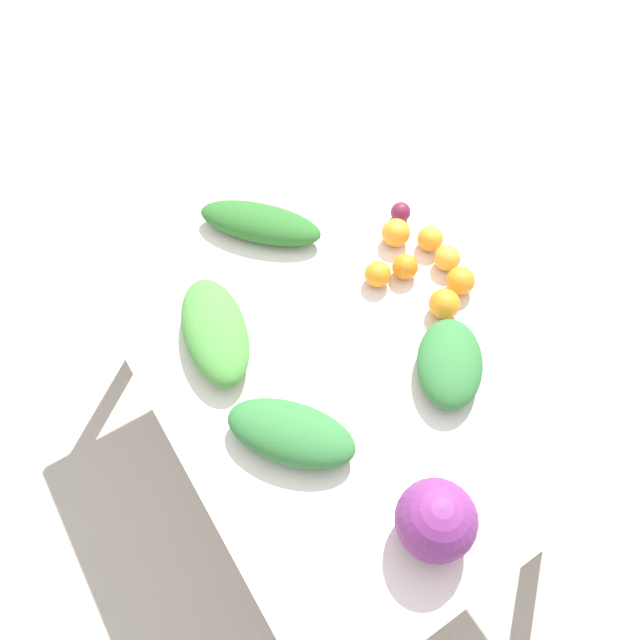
% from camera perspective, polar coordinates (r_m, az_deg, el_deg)
% --- Properties ---
extents(ground_plane, '(8.00, 8.00, 0.00)m').
position_cam_1_polar(ground_plane, '(2.27, 0.00, -10.42)').
color(ground_plane, '#B2A899').
extents(dining_table, '(1.46, 0.94, 0.73)m').
position_cam_1_polar(dining_table, '(1.70, 0.00, -1.97)').
color(dining_table, silver).
rests_on(dining_table, ground_plane).
extents(cabbage_purple, '(0.17, 0.17, 0.17)m').
position_cam_1_polar(cabbage_purple, '(1.35, 10.56, -17.54)').
color(cabbage_purple, '#7A2D75').
rests_on(cabbage_purple, dining_table).
extents(greens_bunch_chard, '(0.29, 0.28, 0.09)m').
position_cam_1_polar(greens_bunch_chard, '(1.54, 11.77, -3.87)').
color(greens_bunch_chard, '#337538').
rests_on(greens_bunch_chard, dining_table).
extents(greens_bunch_kale, '(0.36, 0.23, 0.10)m').
position_cam_1_polar(greens_bunch_kale, '(1.58, -9.59, -0.98)').
color(greens_bunch_kale, '#4C933D').
rests_on(greens_bunch_kale, dining_table).
extents(greens_bunch_beet_tops, '(0.33, 0.31, 0.09)m').
position_cam_1_polar(greens_bunch_beet_tops, '(1.43, -2.68, -10.28)').
color(greens_bunch_beet_tops, '#337538').
rests_on(greens_bunch_beet_tops, dining_table).
extents(greens_bunch_dandelion, '(0.35, 0.33, 0.08)m').
position_cam_1_polar(greens_bunch_dandelion, '(1.79, -5.49, 8.83)').
color(greens_bunch_dandelion, '#2D6B28').
rests_on(greens_bunch_dandelion, dining_table).
extents(beet_root, '(0.06, 0.06, 0.06)m').
position_cam_1_polar(beet_root, '(1.84, 7.38, 9.76)').
color(beet_root, maroon).
rests_on(beet_root, dining_table).
extents(orange_0, '(0.07, 0.07, 0.07)m').
position_cam_1_polar(orange_0, '(1.78, 10.04, 7.33)').
color(orange_0, orange).
rests_on(orange_0, dining_table).
extents(orange_1, '(0.08, 0.08, 0.08)m').
position_cam_1_polar(orange_1, '(1.64, 11.30, 1.45)').
color(orange_1, orange).
rests_on(orange_1, dining_table).
extents(orange_2, '(0.07, 0.07, 0.07)m').
position_cam_1_polar(orange_2, '(1.71, 7.78, 4.84)').
color(orange_2, orange).
rests_on(orange_2, dining_table).
extents(orange_3, '(0.08, 0.08, 0.08)m').
position_cam_1_polar(orange_3, '(1.70, 12.72, 3.50)').
color(orange_3, orange).
rests_on(orange_3, dining_table).
extents(orange_4, '(0.07, 0.07, 0.07)m').
position_cam_1_polar(orange_4, '(1.68, 5.29, 4.20)').
color(orange_4, orange).
rests_on(orange_4, dining_table).
extents(orange_5, '(0.08, 0.08, 0.08)m').
position_cam_1_polar(orange_5, '(1.77, 6.94, 7.92)').
color(orange_5, orange).
rests_on(orange_5, dining_table).
extents(orange_6, '(0.07, 0.07, 0.07)m').
position_cam_1_polar(orange_6, '(1.74, 11.56, 5.57)').
color(orange_6, '#F9A833').
rests_on(orange_6, dining_table).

